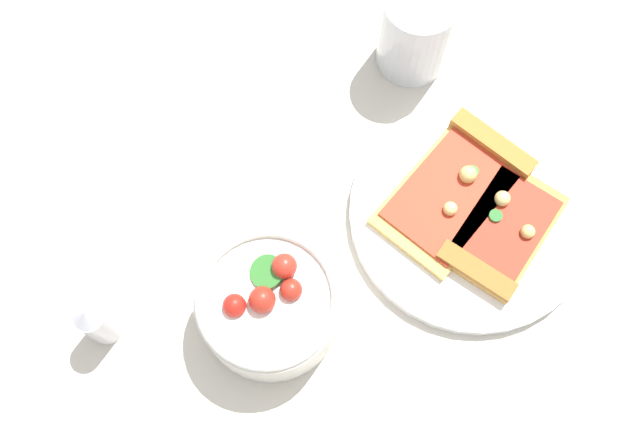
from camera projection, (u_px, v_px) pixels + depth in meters
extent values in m
plane|color=beige|center=(419.00, 237.00, 0.75)|extent=(2.40, 2.40, 0.00)
cylinder|color=white|center=(471.00, 213.00, 0.75)|extent=(0.25, 0.25, 0.01)
cube|color=gold|center=(503.00, 229.00, 0.73)|extent=(0.12, 0.15, 0.01)
cube|color=#A36B2D|center=(476.00, 272.00, 0.71)|extent=(0.08, 0.05, 0.02)
cube|color=#B22D19|center=(505.00, 227.00, 0.73)|extent=(0.11, 0.13, 0.00)
sphere|color=#EAD172|center=(528.00, 232.00, 0.72)|extent=(0.01, 0.01, 0.01)
cylinder|color=#2D722D|center=(496.00, 216.00, 0.73)|extent=(0.01, 0.01, 0.00)
sphere|color=#F2D87F|center=(503.00, 198.00, 0.73)|extent=(0.02, 0.02, 0.02)
cube|color=#E5B256|center=(452.00, 194.00, 0.74)|extent=(0.13, 0.18, 0.01)
cube|color=#B77A33|center=(492.00, 144.00, 0.76)|extent=(0.10, 0.04, 0.02)
cube|color=red|center=(453.00, 192.00, 0.74)|extent=(0.12, 0.15, 0.00)
sphere|color=#F2D87F|center=(451.00, 209.00, 0.73)|extent=(0.01, 0.01, 0.01)
cylinder|color=#388433|center=(473.00, 171.00, 0.74)|extent=(0.01, 0.01, 0.00)
sphere|color=#EAD172|center=(468.00, 174.00, 0.74)|extent=(0.02, 0.02, 0.02)
cylinder|color=white|center=(270.00, 307.00, 0.69)|extent=(0.13, 0.13, 0.06)
torus|color=white|center=(267.00, 298.00, 0.66)|extent=(0.13, 0.13, 0.01)
sphere|color=red|center=(235.00, 305.00, 0.65)|extent=(0.02, 0.02, 0.02)
sphere|color=red|center=(262.00, 300.00, 0.65)|extent=(0.02, 0.02, 0.02)
sphere|color=red|center=(291.00, 290.00, 0.66)|extent=(0.02, 0.02, 0.02)
sphere|color=red|center=(284.00, 266.00, 0.66)|extent=(0.02, 0.02, 0.02)
cylinder|color=#388433|center=(267.00, 272.00, 0.66)|extent=(0.04, 0.04, 0.01)
cylinder|color=silver|center=(416.00, 32.00, 0.77)|extent=(0.08, 0.08, 0.10)
cylinder|color=#592D0F|center=(414.00, 38.00, 0.78)|extent=(0.07, 0.07, 0.07)
cube|color=white|center=(420.00, 36.00, 0.75)|extent=(0.03, 0.03, 0.02)
cube|color=white|center=(408.00, 32.00, 0.75)|extent=(0.03, 0.03, 0.02)
cylinder|color=silver|center=(98.00, 323.00, 0.68)|extent=(0.03, 0.03, 0.06)
cone|color=silver|center=(86.00, 314.00, 0.65)|extent=(0.03, 0.03, 0.01)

